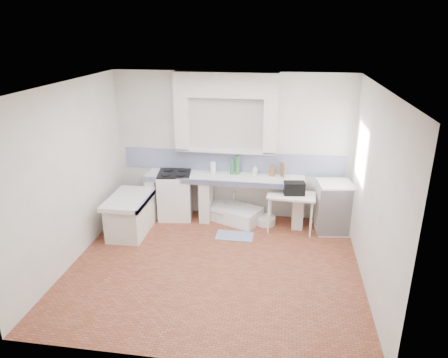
# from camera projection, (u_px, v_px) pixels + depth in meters

# --- Properties ---
(floor) EXTENTS (4.50, 4.50, 0.00)m
(floor) POSITION_uv_depth(u_px,v_px,m) (214.00, 266.00, 6.53)
(floor) COLOR brown
(floor) RESTS_ON ground
(ceiling) EXTENTS (4.50, 4.50, 0.00)m
(ceiling) POSITION_uv_depth(u_px,v_px,m) (213.00, 86.00, 5.57)
(ceiling) COLOR white
(ceiling) RESTS_ON ground
(wall_back) EXTENTS (4.50, 0.00, 4.50)m
(wall_back) POSITION_uv_depth(u_px,v_px,m) (232.00, 146.00, 7.91)
(wall_back) COLOR silver
(wall_back) RESTS_ON ground
(wall_front) EXTENTS (4.50, 0.00, 4.50)m
(wall_front) POSITION_uv_depth(u_px,v_px,m) (180.00, 252.00, 4.19)
(wall_front) COLOR silver
(wall_front) RESTS_ON ground
(wall_left) EXTENTS (0.00, 4.50, 4.50)m
(wall_left) POSITION_uv_depth(u_px,v_px,m) (70.00, 175.00, 6.37)
(wall_left) COLOR silver
(wall_left) RESTS_ON ground
(wall_right) EXTENTS (0.00, 4.50, 4.50)m
(wall_right) POSITION_uv_depth(u_px,v_px,m) (374.00, 192.00, 5.73)
(wall_right) COLOR silver
(wall_right) RESTS_ON ground
(alcove_mass) EXTENTS (1.90, 0.25, 0.45)m
(alcove_mass) POSITION_uv_depth(u_px,v_px,m) (226.00, 85.00, 7.40)
(alcove_mass) COLOR silver
(alcove_mass) RESTS_ON ground
(window_frame) EXTENTS (0.35, 0.86, 1.06)m
(window_frame) POSITION_uv_depth(u_px,v_px,m) (373.00, 154.00, 6.75)
(window_frame) COLOR #352011
(window_frame) RESTS_ON ground
(lace_valance) EXTENTS (0.01, 0.84, 0.24)m
(lace_valance) POSITION_uv_depth(u_px,v_px,m) (366.00, 131.00, 6.64)
(lace_valance) COLOR white
(lace_valance) RESTS_ON ground
(counter_slab) EXTENTS (3.00, 0.60, 0.08)m
(counter_slab) POSITION_uv_depth(u_px,v_px,m) (224.00, 178.00, 7.83)
(counter_slab) COLOR white
(counter_slab) RESTS_ON ground
(counter_lip) EXTENTS (3.00, 0.04, 0.10)m
(counter_lip) POSITION_uv_depth(u_px,v_px,m) (222.00, 183.00, 7.57)
(counter_lip) COLOR navy
(counter_lip) RESTS_ON ground
(counter_pier_left) EXTENTS (0.20, 0.55, 0.82)m
(counter_pier_left) POSITION_uv_depth(u_px,v_px,m) (154.00, 196.00, 8.18)
(counter_pier_left) COLOR silver
(counter_pier_left) RESTS_ON ground
(counter_pier_mid) EXTENTS (0.20, 0.55, 0.82)m
(counter_pier_mid) POSITION_uv_depth(u_px,v_px,m) (207.00, 199.00, 8.03)
(counter_pier_mid) COLOR silver
(counter_pier_mid) RESTS_ON ground
(counter_pier_right) EXTENTS (0.20, 0.55, 0.82)m
(counter_pier_right) POSITION_uv_depth(u_px,v_px,m) (298.00, 204.00, 7.79)
(counter_pier_right) COLOR silver
(counter_pier_right) RESTS_ON ground
(peninsula_top) EXTENTS (0.70, 1.10, 0.08)m
(peninsula_top) POSITION_uv_depth(u_px,v_px,m) (129.00, 199.00, 7.38)
(peninsula_top) COLOR white
(peninsula_top) RESTS_ON ground
(peninsula_base) EXTENTS (0.60, 1.00, 0.62)m
(peninsula_base) POSITION_uv_depth(u_px,v_px,m) (131.00, 217.00, 7.50)
(peninsula_base) COLOR silver
(peninsula_base) RESTS_ON ground
(peninsula_lip) EXTENTS (0.04, 1.10, 0.10)m
(peninsula_lip) POSITION_uv_depth(u_px,v_px,m) (147.00, 200.00, 7.33)
(peninsula_lip) COLOR navy
(peninsula_lip) RESTS_ON ground
(backsplash) EXTENTS (4.27, 0.03, 0.40)m
(backsplash) POSITION_uv_depth(u_px,v_px,m) (232.00, 162.00, 7.99)
(backsplash) COLOR navy
(backsplash) RESTS_ON ground
(stove) EXTENTS (0.71, 0.69, 0.89)m
(stove) POSITION_uv_depth(u_px,v_px,m) (175.00, 196.00, 8.09)
(stove) COLOR white
(stove) RESTS_ON ground
(sink) EXTENTS (1.20, 0.96, 0.26)m
(sink) POSITION_uv_depth(u_px,v_px,m) (233.00, 214.00, 8.06)
(sink) COLOR white
(sink) RESTS_ON ground
(side_table) EXTENTS (0.88, 0.52, 0.04)m
(side_table) POSITION_uv_depth(u_px,v_px,m) (290.00, 213.00, 7.56)
(side_table) COLOR white
(side_table) RESTS_ON ground
(fridge) EXTENTS (0.68, 0.68, 0.93)m
(fridge) POSITION_uv_depth(u_px,v_px,m) (334.00, 207.00, 7.53)
(fridge) COLOR white
(fridge) RESTS_ON ground
(bucket_red) EXTENTS (0.30, 0.30, 0.27)m
(bucket_red) POSITION_uv_depth(u_px,v_px,m) (227.00, 214.00, 8.01)
(bucket_red) COLOR #BA3310
(bucket_red) RESTS_ON ground
(bucket_orange) EXTENTS (0.33, 0.33, 0.26)m
(bucket_orange) POSITION_uv_depth(u_px,v_px,m) (238.00, 217.00, 7.89)
(bucket_orange) COLOR red
(bucket_orange) RESTS_ON ground
(bucket_blue) EXTENTS (0.35, 0.35, 0.28)m
(bucket_blue) POSITION_uv_depth(u_px,v_px,m) (253.00, 215.00, 8.00)
(bucket_blue) COLOR #151EAF
(bucket_blue) RESTS_ON ground
(basin_white) EXTENTS (0.39, 0.39, 0.15)m
(basin_white) POSITION_uv_depth(u_px,v_px,m) (265.00, 220.00, 7.91)
(basin_white) COLOR white
(basin_white) RESTS_ON ground
(water_bottle_a) EXTENTS (0.09, 0.09, 0.31)m
(water_bottle_a) POSITION_uv_depth(u_px,v_px,m) (225.00, 210.00, 8.17)
(water_bottle_a) COLOR silver
(water_bottle_a) RESTS_ON ground
(water_bottle_b) EXTENTS (0.11, 0.11, 0.32)m
(water_bottle_b) POSITION_uv_depth(u_px,v_px,m) (242.00, 210.00, 8.16)
(water_bottle_b) COLOR silver
(water_bottle_b) RESTS_ON ground
(black_bag) EXTENTS (0.39, 0.26, 0.23)m
(black_bag) POSITION_uv_depth(u_px,v_px,m) (294.00, 188.00, 7.41)
(black_bag) COLOR black
(black_bag) RESTS_ON side_table
(green_bottle_a) EXTENTS (0.08, 0.08, 0.31)m
(green_bottle_a) POSITION_uv_depth(u_px,v_px,m) (232.00, 166.00, 7.86)
(green_bottle_a) COLOR #2F7439
(green_bottle_a) RESTS_ON counter_slab
(green_bottle_b) EXTENTS (0.10, 0.10, 0.36)m
(green_bottle_b) POSITION_uv_depth(u_px,v_px,m) (237.00, 165.00, 7.86)
(green_bottle_b) COLOR #2F7439
(green_bottle_b) RESTS_ON counter_slab
(knife_block) EXTENTS (0.11, 0.10, 0.19)m
(knife_block) POSITION_uv_depth(u_px,v_px,m) (272.00, 171.00, 7.79)
(knife_block) COLOR olive
(knife_block) RESTS_ON counter_slab
(cutting_board) EXTENTS (0.10, 0.18, 0.26)m
(cutting_board) POSITION_uv_depth(u_px,v_px,m) (282.00, 170.00, 7.76)
(cutting_board) COLOR olive
(cutting_board) RESTS_ON counter_slab
(paper_towel) EXTENTS (0.12, 0.12, 0.22)m
(paper_towel) POSITION_uv_depth(u_px,v_px,m) (213.00, 167.00, 7.95)
(paper_towel) COLOR white
(paper_towel) RESTS_ON counter_slab
(soap_bottle) EXTENTS (0.09, 0.10, 0.20)m
(soap_bottle) POSITION_uv_depth(u_px,v_px,m) (255.00, 170.00, 7.84)
(soap_bottle) COLOR white
(soap_bottle) RESTS_ON counter_slab
(rug) EXTENTS (0.66, 0.38, 0.01)m
(rug) POSITION_uv_depth(u_px,v_px,m) (235.00, 236.00, 7.46)
(rug) COLOR #294698
(rug) RESTS_ON ground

